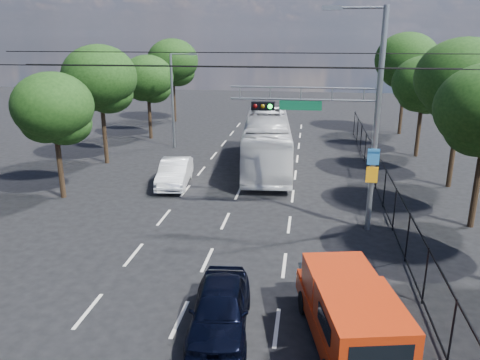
% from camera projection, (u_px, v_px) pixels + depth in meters
% --- Properties ---
extents(ground, '(120.00, 120.00, 0.00)m').
position_uv_depth(ground, '(180.00, 319.00, 14.43)').
color(ground, black).
rests_on(ground, ground).
extents(lane_markings, '(6.12, 38.00, 0.01)m').
position_uv_depth(lane_markings, '(243.00, 182.00, 27.64)').
color(lane_markings, beige).
rests_on(lane_markings, ground).
extents(signal_mast, '(6.43, 0.39, 9.50)m').
position_uv_depth(signal_mast, '(348.00, 113.00, 19.67)').
color(signal_mast, slate).
rests_on(signal_mast, ground).
extents(streetlight_left, '(2.09, 0.22, 7.08)m').
position_uv_depth(streetlight_left, '(174.00, 96.00, 34.90)').
color(streetlight_left, slate).
rests_on(streetlight_left, ground).
extents(utility_wires, '(22.00, 5.04, 0.74)m').
position_uv_depth(utility_wires, '(227.00, 62.00, 20.60)').
color(utility_wires, black).
rests_on(utility_wires, ground).
extents(fence_right, '(0.06, 34.03, 2.00)m').
position_uv_depth(fence_right, '(381.00, 181.00, 24.55)').
color(fence_right, black).
rests_on(fence_right, ground).
extents(tree_right_c, '(5.10, 5.10, 8.29)m').
position_uv_depth(tree_right_c, '(462.00, 86.00, 25.24)').
color(tree_right_c, black).
rests_on(tree_right_c, ground).
extents(tree_right_d, '(4.32, 4.32, 7.02)m').
position_uv_depth(tree_right_d, '(424.00, 88.00, 32.17)').
color(tree_right_d, black).
rests_on(tree_right_d, ground).
extents(tree_right_e, '(5.28, 5.28, 8.58)m').
position_uv_depth(tree_right_e, '(406.00, 64.00, 39.36)').
color(tree_right_e, black).
rests_on(tree_right_e, ground).
extents(tree_left_b, '(4.08, 4.08, 6.63)m').
position_uv_depth(tree_left_b, '(54.00, 112.00, 23.81)').
color(tree_left_b, black).
rests_on(tree_left_b, ground).
extents(tree_left_c, '(4.80, 4.80, 7.80)m').
position_uv_depth(tree_left_c, '(100.00, 82.00, 30.25)').
color(tree_left_c, black).
rests_on(tree_left_c, ground).
extents(tree_left_d, '(4.20, 4.20, 6.83)m').
position_uv_depth(tree_left_d, '(148.00, 81.00, 37.95)').
color(tree_left_d, black).
rests_on(tree_left_d, ground).
extents(tree_left_e, '(4.92, 4.92, 7.99)m').
position_uv_depth(tree_left_e, '(173.00, 65.00, 45.28)').
color(tree_left_e, black).
rests_on(tree_left_e, ground).
extents(red_pickup, '(3.02, 5.70, 2.02)m').
position_uv_depth(red_pickup, '(349.00, 313.00, 12.87)').
color(red_pickup, black).
rests_on(red_pickup, ground).
extents(navy_hatchback, '(2.07, 4.35, 1.44)m').
position_uv_depth(navy_hatchback, '(220.00, 308.00, 13.71)').
color(navy_hatchback, black).
rests_on(navy_hatchback, ground).
extents(white_bus, '(3.89, 12.27, 3.36)m').
position_uv_depth(white_bus, '(267.00, 142.00, 30.40)').
color(white_bus, silver).
rests_on(white_bus, ground).
extents(white_van, '(2.11, 4.69, 1.50)m').
position_uv_depth(white_van, '(175.00, 173.00, 26.99)').
color(white_van, white).
rests_on(white_van, ground).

